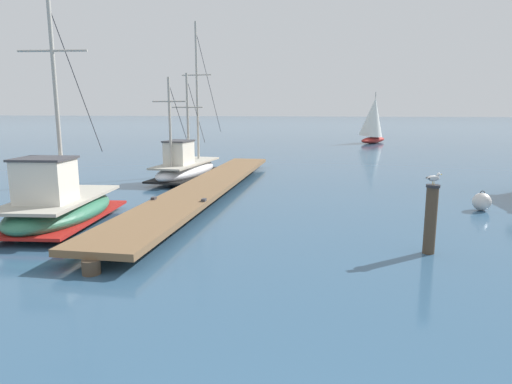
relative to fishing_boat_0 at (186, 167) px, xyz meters
name	(u,v)px	position (x,y,z in m)	size (l,w,h in m)	color
floating_dock	(209,185)	(2.18, -3.25, -0.22)	(2.56, 17.27, 0.53)	brown
fishing_boat_0	(186,167)	(0.00, 0.00, 0.00)	(1.88, 7.63, 7.23)	silver
fishing_boat_1	(59,205)	(-0.40, -8.57, 0.00)	(2.79, 5.42, 6.19)	#337556
mooring_piling	(431,218)	(9.24, -8.91, 0.24)	(0.30, 0.30, 1.57)	#4C3D2D
perched_seagull	(433,178)	(9.24, -8.91, 1.13)	(0.36, 0.24, 0.27)	gold
mooring_buoy	(482,202)	(11.56, -4.01, -0.30)	(0.57, 0.57, 0.65)	silver
distant_sailboat	(373,120)	(9.16, 24.75, 1.58)	(3.26, 4.37, 4.78)	#AD2823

